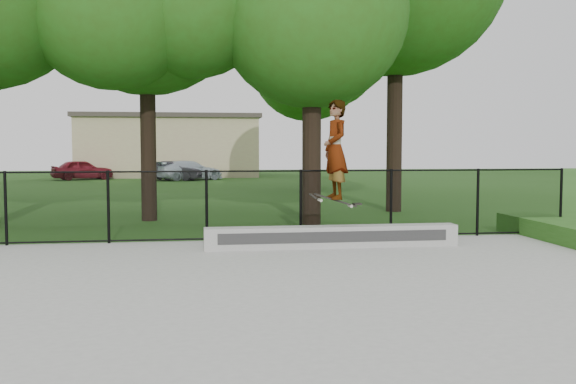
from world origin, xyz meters
The scene contains 10 objects.
ground centered at (0.00, 0.00, 0.00)m, with size 100.00×100.00×0.00m, color #285919.
concrete_slab centered at (0.00, 0.00, 0.03)m, with size 14.00×12.00×0.06m, color #9C9B97.
grind_ledge centered at (2.44, 4.70, 0.27)m, with size 5.03×0.40×0.42m, color #B7B7B2.
car_a centered at (-7.22, 33.92, 0.63)m, with size 1.48×3.66×1.26m, color maroon.
car_b centered at (-1.58, 32.28, 0.59)m, with size 1.25×3.24×1.18m, color black.
car_c centered at (-0.56, 32.48, 0.60)m, with size 1.69×3.82×1.21m, color #AFBBC7.
skater_airborne centered at (2.46, 4.59, 1.96)m, with size 0.81×0.77×2.12m.
chainlink_fence centered at (0.00, 5.90, 0.81)m, with size 16.06×0.06×1.50m.
tree_row centered at (0.55, 12.75, 6.52)m, with size 20.63×18.17×11.24m.
distant_building centered at (-2.00, 38.00, 2.16)m, with size 12.40×6.40×4.30m.
Camera 1 is at (-0.23, -7.57, 2.03)m, focal length 40.00 mm.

